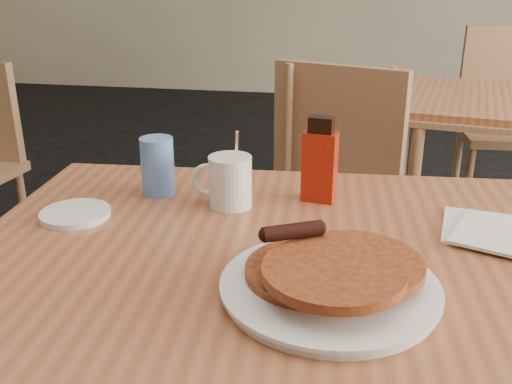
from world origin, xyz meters
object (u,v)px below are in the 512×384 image
pancake_plate (331,279)px  blue_tumbler (158,166)px  main_table (306,269)px  chair_main_far (332,196)px  chair_neighbor_far (505,108)px  coffee_mug (229,180)px  syrup_bottle (320,162)px

pancake_plate → blue_tumbler: 0.51m
main_table → blue_tumbler: bearing=149.7°
main_table → chair_main_far: (0.01, 0.73, -0.15)m
chair_main_far → chair_neighbor_far: chair_neighbor_far is taller
blue_tumbler → chair_neighbor_far: bearing=59.4°
chair_main_far → chair_neighbor_far: bearing=81.2°
chair_neighbor_far → blue_tumbler: (-1.10, -1.86, 0.25)m
coffee_mug → syrup_bottle: (0.17, 0.06, 0.03)m
chair_main_far → blue_tumbler: size_ratio=7.71×
blue_tumbler → chair_main_far: bearing=57.8°
chair_main_far → syrup_bottle: 0.58m
chair_main_far → syrup_bottle: chair_main_far is taller
syrup_bottle → blue_tumbler: size_ratio=1.44×
pancake_plate → coffee_mug: 0.37m
pancake_plate → blue_tumbler: bearing=138.6°
chair_main_far → coffee_mug: 0.65m
chair_neighbor_far → coffee_mug: 2.13m
main_table → syrup_bottle: size_ratio=7.26×
chair_neighbor_far → coffee_mug: (-0.94, -1.89, 0.24)m
chair_neighbor_far → syrup_bottle: chair_neighbor_far is taller
coffee_mug → syrup_bottle: 0.19m
syrup_bottle → main_table: bearing=-80.9°
chair_neighbor_far → syrup_bottle: 2.00m
main_table → pancake_plate: 0.16m
coffee_mug → blue_tumbler: bearing=178.1°
pancake_plate → coffee_mug: (-0.22, 0.30, 0.03)m
main_table → syrup_bottle: bearing=89.9°
chair_neighbor_far → pancake_plate: 2.32m
main_table → chair_neighbor_far: bearing=69.5°
syrup_bottle → blue_tumbler: syrup_bottle is taller
coffee_mug → blue_tumbler: (-0.16, 0.04, 0.01)m
pancake_plate → chair_main_far: bearing=92.6°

